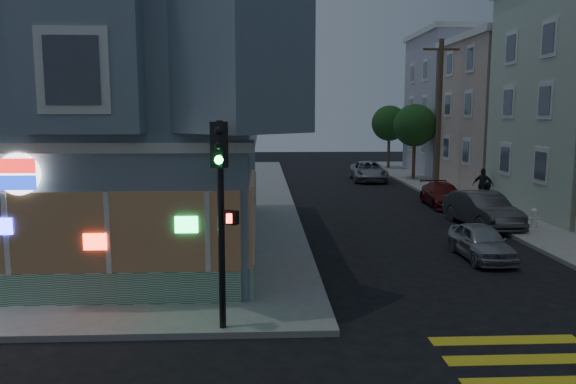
{
  "coord_description": "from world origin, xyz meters",
  "views": [
    {
      "loc": [
        1.33,
        -9.55,
        4.83
      ],
      "look_at": [
        2.1,
        6.77,
        2.52
      ],
      "focal_mm": 35.0,
      "sensor_mm": 36.0,
      "label": 1
    }
  ],
  "objects": [
    {
      "name": "ground",
      "position": [
        0.0,
        0.0,
        0.0
      ],
      "size": [
        120.0,
        120.0,
        0.0
      ],
      "primitive_type": "plane",
      "color": "black",
      "rests_on": "ground"
    },
    {
      "name": "sidewalk_nw",
      "position": [
        -13.5,
        23.0,
        0.07
      ],
      "size": [
        33.0,
        42.0,
        0.15
      ],
      "primitive_type": "cube",
      "color": "gray",
      "rests_on": "ground"
    },
    {
      "name": "corner_building",
      "position": [
        -6.0,
        10.98,
        5.82
      ],
      "size": [
        14.6,
        14.6,
        11.4
      ],
      "color": "gray",
      "rests_on": "sidewalk_nw"
    },
    {
      "name": "row_house_c",
      "position": [
        19.5,
        25.0,
        4.65
      ],
      "size": [
        12.0,
        8.6,
        9.0
      ],
      "primitive_type": "cube",
      "color": "#C8AA9B",
      "rests_on": "sidewalk_ne"
    },
    {
      "name": "row_house_d",
      "position": [
        19.5,
        34.0,
        5.4
      ],
      "size": [
        12.0,
        8.6,
        10.5
      ],
      "primitive_type": "cube",
      "color": "#AAA6B6",
      "rests_on": "sidewalk_ne"
    },
    {
      "name": "utility_pole",
      "position": [
        12.0,
        24.0,
        4.8
      ],
      "size": [
        2.2,
        0.3,
        9.0
      ],
      "color": "#4C3826",
      "rests_on": "sidewalk_ne"
    },
    {
      "name": "street_tree_near",
      "position": [
        12.2,
        30.0,
        3.94
      ],
      "size": [
        3.0,
        3.0,
        5.3
      ],
      "color": "#4C3826",
      "rests_on": "sidewalk_ne"
    },
    {
      "name": "street_tree_far",
      "position": [
        12.2,
        38.0,
        3.94
      ],
      "size": [
        3.0,
        3.0,
        5.3
      ],
      "color": "#4C3826",
      "rests_on": "sidewalk_ne"
    },
    {
      "name": "pedestrian_a",
      "position": [
        11.3,
        14.7,
        0.97
      ],
      "size": [
        0.92,
        0.78,
        1.65
      ],
      "primitive_type": "imported",
      "rotation": [
        0.0,
        0.0,
        3.36
      ],
      "color": "black",
      "rests_on": "sidewalk_ne"
    },
    {
      "name": "pedestrian_b",
      "position": [
        13.0,
        19.28,
        1.04
      ],
      "size": [
        1.13,
        0.83,
        1.78
      ],
      "primitive_type": "imported",
      "rotation": [
        0.0,
        0.0,
        2.72
      ],
      "color": "black",
      "rests_on": "sidewalk_ne"
    },
    {
      "name": "parked_car_a",
      "position": [
        8.6,
        8.34,
        0.58
      ],
      "size": [
        1.39,
        3.43,
        1.17
      ],
      "primitive_type": "imported",
      "rotation": [
        0.0,
        0.0,
        -0.0
      ],
      "color": "#9FA2A6",
      "rests_on": "ground"
    },
    {
      "name": "parked_car_b",
      "position": [
        10.7,
        13.54,
        0.75
      ],
      "size": [
        2.08,
        4.69,
        1.5
      ],
      "primitive_type": "imported",
      "rotation": [
        0.0,
        0.0,
        0.11
      ],
      "color": "#3C3E42",
      "rests_on": "ground"
    },
    {
      "name": "parked_car_c",
      "position": [
        10.7,
        18.74,
        0.6
      ],
      "size": [
        1.83,
        4.2,
        1.2
      ],
      "primitive_type": "imported",
      "rotation": [
        0.0,
        0.0,
        -0.03
      ],
      "color": "maroon",
      "rests_on": "ground"
    },
    {
      "name": "parked_car_d",
      "position": [
        8.93,
        29.95,
        0.7
      ],
      "size": [
        2.62,
        5.14,
        1.39
      ],
      "primitive_type": "imported",
      "rotation": [
        0.0,
        0.0,
        -0.06
      ],
      "color": "#979BA1",
      "rests_on": "ground"
    },
    {
      "name": "traffic_signal",
      "position": [
        0.47,
        2.19,
        3.21
      ],
      "size": [
        0.58,
        0.51,
        4.52
      ],
      "rotation": [
        0.0,
        0.0,
        -0.42
      ],
      "color": "black",
      "rests_on": "sidewalk_nw"
    },
    {
      "name": "fire_hydrant",
      "position": [
        12.53,
        12.67,
        0.56
      ],
      "size": [
        0.45,
        0.26,
        0.79
      ],
      "color": "white",
      "rests_on": "sidewalk_ne"
    }
  ]
}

